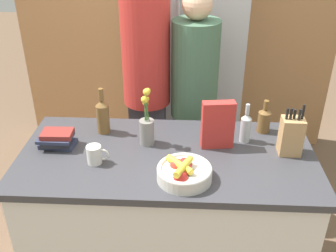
# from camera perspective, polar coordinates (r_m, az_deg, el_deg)

# --- Properties ---
(kitchen_island) EXTENTS (1.62, 0.79, 0.90)m
(kitchen_island) POSITION_cam_1_polar(r_m,az_deg,el_deg) (2.42, -0.12, -12.94)
(kitchen_island) COLOR silver
(kitchen_island) RESTS_ON ground_plane
(back_wall_wood) EXTENTS (2.82, 0.12, 2.60)m
(back_wall_wood) POSITION_cam_1_polar(r_m,az_deg,el_deg) (3.56, 1.38, 16.60)
(back_wall_wood) COLOR #AD7A4C
(back_wall_wood) RESTS_ON ground_plane
(refrigerator) EXTENTS (0.88, 0.62, 1.92)m
(refrigerator) POSITION_cam_1_polar(r_m,az_deg,el_deg) (3.31, 2.75, 9.48)
(refrigerator) COLOR #B7B7BC
(refrigerator) RESTS_ON ground_plane
(fruit_bowl) EXTENTS (0.27, 0.27, 0.11)m
(fruit_bowl) POSITION_cam_1_polar(r_m,az_deg,el_deg) (1.94, 2.32, -6.62)
(fruit_bowl) COLOR silver
(fruit_bowl) RESTS_ON kitchen_island
(knife_block) EXTENTS (0.12, 0.10, 0.29)m
(knife_block) POSITION_cam_1_polar(r_m,az_deg,el_deg) (2.20, 17.43, -1.33)
(knife_block) COLOR tan
(knife_block) RESTS_ON kitchen_island
(flower_vase) EXTENTS (0.08, 0.08, 0.35)m
(flower_vase) POSITION_cam_1_polar(r_m,az_deg,el_deg) (2.19, -3.11, 0.04)
(flower_vase) COLOR gray
(flower_vase) RESTS_ON kitchen_island
(cereal_box) EXTENTS (0.18, 0.08, 0.27)m
(cereal_box) POSITION_cam_1_polar(r_m,az_deg,el_deg) (2.17, 7.23, 0.17)
(cereal_box) COLOR red
(cereal_box) RESTS_ON kitchen_island
(coffee_mug) EXTENTS (0.12, 0.08, 0.10)m
(coffee_mug) POSITION_cam_1_polar(r_m,az_deg,el_deg) (2.09, -10.56, -4.11)
(coffee_mug) COLOR silver
(coffee_mug) RESTS_ON kitchen_island
(book_stack) EXTENTS (0.20, 0.15, 0.10)m
(book_stack) POSITION_cam_1_polar(r_m,az_deg,el_deg) (2.28, -15.80, -1.83)
(book_stack) COLOR #2D334C
(book_stack) RESTS_ON kitchen_island
(bottle_oil) EXTENTS (0.08, 0.08, 0.28)m
(bottle_oil) POSITION_cam_1_polar(r_m,az_deg,el_deg) (2.33, -9.45, 1.53)
(bottle_oil) COLOR brown
(bottle_oil) RESTS_ON kitchen_island
(bottle_vinegar) EXTENTS (0.06, 0.06, 0.23)m
(bottle_vinegar) POSITION_cam_1_polar(r_m,az_deg,el_deg) (2.26, 11.20, -0.14)
(bottle_vinegar) COLOR #B2BCC1
(bottle_vinegar) RESTS_ON kitchen_island
(bottle_wine) EXTENTS (0.08, 0.08, 0.20)m
(bottle_wine) POSITION_cam_1_polar(r_m,az_deg,el_deg) (2.39, 13.78, 0.93)
(bottle_wine) COLOR brown
(bottle_wine) RESTS_ON kitchen_island
(person_at_sink) EXTENTS (0.32, 0.32, 1.83)m
(person_at_sink) POSITION_cam_1_polar(r_m,az_deg,el_deg) (2.70, -3.11, 6.70)
(person_at_sink) COLOR #383842
(person_at_sink) RESTS_ON ground_plane
(person_in_blue) EXTENTS (0.32, 0.32, 1.65)m
(person_in_blue) POSITION_cam_1_polar(r_m,az_deg,el_deg) (2.73, 3.80, 4.34)
(person_in_blue) COLOR #383842
(person_in_blue) RESTS_ON ground_plane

